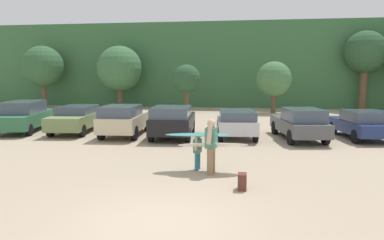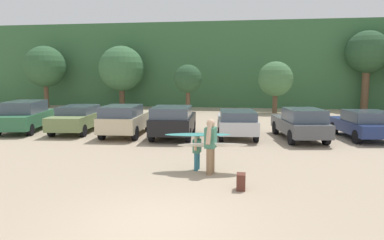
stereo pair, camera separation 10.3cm
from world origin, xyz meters
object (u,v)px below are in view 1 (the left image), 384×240
(parked_car_silver, at_px, (236,122))
(person_adult, at_px, (211,143))
(parked_car_navy, at_px, (363,124))
(person_child, at_px, (198,149))
(surfboard_white, at_px, (213,145))
(parked_car_dark_gray, at_px, (300,123))
(parked_car_black, at_px, (173,121))
(parked_car_champagne, at_px, (125,119))
(parked_car_olive_green, at_px, (77,118))
(parked_car_forest_green, at_px, (23,116))
(backpack_dropped, at_px, (242,182))
(surfboard_teal, at_px, (198,135))

(parked_car_silver, relative_size, person_adult, 2.38)
(parked_car_navy, relative_size, person_child, 3.48)
(person_adult, distance_m, surfboard_white, 0.16)
(parked_car_dark_gray, distance_m, person_child, 7.40)
(parked_car_black, bearing_deg, parked_car_dark_gray, -90.57)
(parked_car_champagne, bearing_deg, parked_car_olive_green, 72.35)
(parked_car_olive_green, xyz_separation_m, parked_car_champagne, (2.95, -0.76, 0.08))
(parked_car_navy, distance_m, person_child, 9.92)
(parked_car_forest_green, xyz_separation_m, parked_car_black, (8.46, -0.74, -0.02))
(parked_car_silver, bearing_deg, backpack_dropped, 176.98)
(person_child, relative_size, surfboard_white, 0.52)
(person_child, distance_m, surfboard_white, 0.63)
(surfboard_teal, bearing_deg, parked_car_champagne, -61.61)
(parked_car_dark_gray, bearing_deg, surfboard_white, 140.99)
(parked_car_navy, height_order, surfboard_teal, parked_car_navy)
(parked_car_forest_green, bearing_deg, person_adult, -134.41)
(person_adult, xyz_separation_m, backpack_dropped, (1.00, -1.48, -0.76))
(parked_car_black, distance_m, parked_car_dark_gray, 6.12)
(parked_car_olive_green, relative_size, surfboard_teal, 2.07)
(parked_car_olive_green, bearing_deg, person_child, -137.66)
(parked_car_silver, height_order, person_adult, person_adult)
(parked_car_champagne, bearing_deg, parked_car_forest_green, 81.61)
(surfboard_white, distance_m, surfboard_teal, 0.64)
(parked_car_champagne, distance_m, surfboard_white, 8.04)
(parked_car_forest_green, distance_m, surfboard_white, 12.91)
(parked_car_dark_gray, bearing_deg, parked_car_black, 83.63)
(person_child, bearing_deg, parked_car_champagne, -45.42)
(parked_car_olive_green, distance_m, surfboard_white, 10.64)
(parked_car_dark_gray, bearing_deg, person_adult, 141.17)
(parked_car_forest_green, height_order, parked_car_silver, parked_car_forest_green)
(parked_car_forest_green, xyz_separation_m, parked_car_champagne, (5.93, -0.53, -0.02))
(parked_car_silver, bearing_deg, person_child, 164.42)
(person_child, bearing_deg, parked_car_olive_green, -34.58)
(surfboard_teal, bearing_deg, person_child, 13.57)
(parked_car_silver, xyz_separation_m, person_adult, (-0.61, -6.71, 0.22))
(parked_car_dark_gray, distance_m, parked_car_navy, 3.15)
(parked_car_champagne, bearing_deg, surfboard_teal, -145.98)
(parked_car_black, xyz_separation_m, person_child, (2.00, -5.78, -0.16))
(parked_car_forest_green, height_order, person_child, parked_car_forest_green)
(parked_car_forest_green, distance_m, surfboard_teal, 12.34)
(parked_car_champagne, distance_m, parked_car_black, 2.54)
(parked_car_forest_green, height_order, parked_car_black, parked_car_forest_green)
(parked_car_champagne, xyz_separation_m, person_adult, (5.02, -6.37, 0.14))
(parked_car_champagne, distance_m, parked_car_silver, 5.63)
(person_adult, relative_size, surfboard_teal, 0.79)
(parked_car_silver, relative_size, surfboard_white, 1.80)
(parked_car_black, bearing_deg, parked_car_navy, -87.37)
(parked_car_dark_gray, bearing_deg, parked_car_navy, -86.96)
(parked_car_black, xyz_separation_m, surfboard_white, (2.53, -6.04, 0.05))
(parked_car_olive_green, relative_size, parked_car_navy, 1.09)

